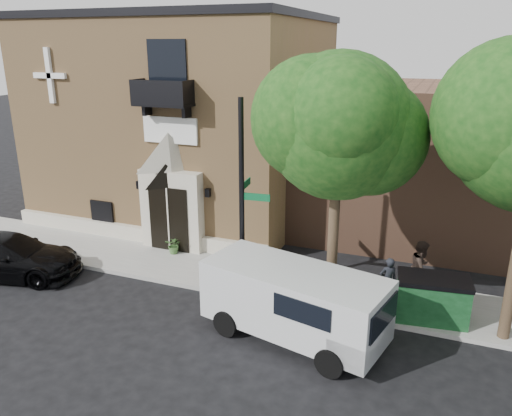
{
  "coord_description": "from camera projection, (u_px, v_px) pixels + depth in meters",
  "views": [
    {
      "loc": [
        8.95,
        -13.51,
        8.04
      ],
      "look_at": [
        2.88,
        2.0,
        2.53
      ],
      "focal_mm": 35.0,
      "sensor_mm": 36.0,
      "label": 1
    }
  ],
  "objects": [
    {
      "name": "church",
      "position": [
        188.0,
        117.0,
        24.18
      ],
      "size": [
        12.2,
        11.01,
        9.3
      ],
      "color": "tan",
      "rests_on": "ground"
    },
    {
      "name": "sidewalk",
      "position": [
        204.0,
        269.0,
        18.53
      ],
      "size": [
        42.0,
        3.0,
        0.15
      ],
      "primitive_type": "cube",
      "color": "gray",
      "rests_on": "ground"
    },
    {
      "name": "ground",
      "position": [
        159.0,
        283.0,
        17.57
      ],
      "size": [
        120.0,
        120.0,
        0.0
      ],
      "primitive_type": "plane",
      "color": "black",
      "rests_on": "ground"
    },
    {
      "name": "cargo_van",
      "position": [
        300.0,
        303.0,
        13.86
      ],
      "size": [
        5.5,
        3.18,
        2.11
      ],
      "rotation": [
        0.0,
        0.0,
        -0.23
      ],
      "color": "silver",
      "rests_on": "ground"
    },
    {
      "name": "planter",
      "position": [
        174.0,
        245.0,
        19.61
      ],
      "size": [
        0.7,
        0.63,
        0.7
      ],
      "primitive_type": "imported",
      "rotation": [
        0.0,
        0.0,
        0.15
      ],
      "color": "#477236",
      "rests_on": "sidewalk"
    },
    {
      "name": "black_sedan",
      "position": [
        7.0,
        256.0,
        17.96
      ],
      "size": [
        5.64,
        3.34,
        1.53
      ],
      "primitive_type": "imported",
      "rotation": [
        0.0,
        0.0,
        1.81
      ],
      "color": "black",
      "rests_on": "ground"
    },
    {
      "name": "street_tree_left",
      "position": [
        339.0,
        125.0,
        13.95
      ],
      "size": [
        4.97,
        4.38,
        7.77
      ],
      "color": "#38281C",
      "rests_on": "sidewalk"
    },
    {
      "name": "fire_hydrant",
      "position": [
        289.0,
        291.0,
        15.95
      ],
      "size": [
        0.41,
        0.33,
        0.72
      ],
      "color": "#93010F",
      "rests_on": "sidewalk"
    },
    {
      "name": "dumpster",
      "position": [
        432.0,
        298.0,
        14.83
      ],
      "size": [
        2.21,
        1.43,
        1.36
      ],
      "rotation": [
        0.0,
        0.0,
        0.12
      ],
      "color": "#0E3516",
      "rests_on": "sidewalk"
    },
    {
      "name": "pedestrian_near",
      "position": [
        388.0,
        280.0,
        15.77
      ],
      "size": [
        0.66,
        0.58,
        1.53
      ],
      "primitive_type": "imported",
      "rotation": [
        0.0,
        0.0,
        3.6
      ],
      "color": "black",
      "rests_on": "sidewalk"
    },
    {
      "name": "street_sign",
      "position": [
        242.0,
        198.0,
        15.85
      ],
      "size": [
        1.04,
        1.01,
        6.38
      ],
      "rotation": [
        0.0,
        0.0,
        0.1
      ],
      "color": "black",
      "rests_on": "sidewalk"
    },
    {
      "name": "pedestrian_far",
      "position": [
        421.0,
        268.0,
        16.19
      ],
      "size": [
        0.92,
        1.07,
        1.89
      ],
      "primitive_type": "imported",
      "rotation": [
        0.0,
        0.0,
        1.32
      ],
      "color": "#2C211C",
      "rests_on": "sidewalk"
    }
  ]
}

